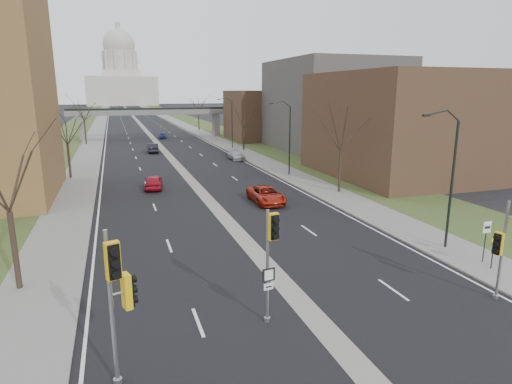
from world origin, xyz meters
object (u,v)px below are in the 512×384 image
signal_pole_median (271,247)px  car_left_far (153,148)px  signal_pole_right (506,238)px  car_right_near (266,195)px  car_right_far (163,136)px  car_left_near (154,182)px  warning_sign (494,245)px  signal_pole_left (118,287)px  speed_limit_sign (486,234)px  car_right_mid (236,155)px

signal_pole_median → car_left_far: (0.07, 56.36, -2.79)m
signal_pole_right → car_right_near: size_ratio=0.93×
signal_pole_median → car_left_far: signal_pole_median is taller
car_right_near → car_right_far: (-2.78, 58.04, -0.10)m
signal_pole_median → car_left_near: bearing=87.1°
car_left_far → car_right_near: car_left_far is taller
signal_pole_right → car_left_far: bearing=85.2°
car_right_far → car_left_near: bearing=-89.6°
signal_pole_median → signal_pole_right: 11.22m
signal_pole_median → car_right_far: 77.87m
warning_sign → car_right_near: size_ratio=0.40×
signal_pole_left → car_left_near: size_ratio=1.29×
signal_pole_median → car_left_near: 28.91m
car_right_far → signal_pole_right: bearing=-77.1°
signal_pole_median → car_right_far: size_ratio=1.36×
signal_pole_left → speed_limit_sign: 20.75m
car_right_near → car_right_mid: size_ratio=1.18×
speed_limit_sign → car_right_near: bearing=115.1°
signal_pole_right → car_left_far: 58.91m
car_right_far → signal_pole_median: bearing=-85.2°
speed_limit_sign → car_right_near: 18.77m
car_left_far → car_right_mid: size_ratio=1.02×
warning_sign → car_right_mid: 43.31m
car_right_far → signal_pole_left: bearing=-89.5°
signal_pole_left → car_right_far: (10.12, 79.81, -3.02)m
signal_pole_median → car_right_far: (4.07, 77.71, -2.91)m
car_right_near → car_right_mid: 25.39m
signal_pole_left → car_right_near: size_ratio=1.05×
signal_pole_right → car_right_far: (-7.05, 79.16, -2.59)m
car_left_far → signal_pole_median: bearing=91.2°
signal_pole_left → warning_sign: signal_pole_left is taller
car_right_mid → car_right_far: (-6.95, 33.00, -0.02)m
car_right_mid → speed_limit_sign: bearing=-88.8°
warning_sign → car_right_near: bearing=93.6°
signal_pole_left → car_right_near: signal_pole_left is taller
signal_pole_right → car_right_far: bearing=79.4°
speed_limit_sign → warning_sign: bearing=-106.9°
signal_pole_right → warning_sign: bearing=32.0°
signal_pole_left → signal_pole_median: (6.05, 2.10, -0.10)m
car_right_near → car_left_near: bearing=136.0°
car_left_near → signal_pole_left: bearing=90.5°
car_left_near → car_right_near: (9.14, -9.01, 0.00)m
warning_sign → signal_pole_median: bearing=168.9°
signal_pole_right → signal_pole_median: bearing=156.9°
signal_pole_left → signal_pole_median: size_ratio=1.10×
car_left_near → signal_pole_right: bearing=121.4°
speed_limit_sign → warning_sign: speed_limit_sign is taller
signal_pole_left → warning_sign: (19.86, 3.60, -2.15)m
warning_sign → car_right_mid: warning_sign is taller
car_left_far → car_right_near: bearing=101.7°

